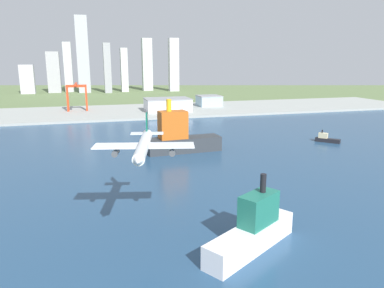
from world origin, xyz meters
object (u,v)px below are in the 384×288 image
Objects in this scene: ferry_boat at (253,230)px; tugboat_small at (326,139)px; airplane_landing at (144,146)px; container_barge at (180,137)px; warehouse_annex at (209,101)px; warehouse_main at (168,105)px; port_crane_red at (76,91)px.

tugboat_small is (135.81, 146.06, -4.67)m from ferry_boat.
ferry_boat is (35.97, -21.53, -28.76)m from airplane_landing.
tugboat_small is at bearing 35.94° from airplane_landing.
ferry_boat is 2.39× the size of tugboat_small.
tugboat_small is 0.32× the size of container_barge.
container_barge is (44.94, 125.54, -24.92)m from airplane_landing.
tugboat_small is (171.78, 124.53, -33.43)m from airplane_landing.
airplane_landing is 0.82× the size of container_barge.
container_barge reaches higher than ferry_boat.
warehouse_annex is (148.84, 368.80, -26.22)m from airplane_landing.
container_barge is at bearing -99.56° from warehouse_main.
airplane_landing reaches higher than ferry_boat.
airplane_landing reaches higher than tugboat_small.
container_barge is (-126.84, 1.01, 8.51)m from tugboat_small.
airplane_landing is at bearing -144.06° from tugboat_small.
port_crane_red is 119.02m from warehouse_main.
ferry_boat is 357.82m from warehouse_main.
ferry_boat is 406.33m from warehouse_annex.
ferry_boat is at bearing -97.06° from warehouse_main.
airplane_landing is 343.96m from warehouse_main.
warehouse_main is (113.53, -30.78, -18.15)m from port_crane_red.
tugboat_small is 316.78m from port_crane_red.
warehouse_annex is (112.87, 390.33, 2.55)m from ferry_boat.
container_barge is 210.95m from warehouse_main.
airplane_landing reaches higher than warehouse_main.
ferry_boat is at bearing -79.79° from port_crane_red.
airplane_landing is 1.08× the size of ferry_boat.
warehouse_main is (44.00, 355.09, 3.22)m from ferry_boat.
ferry_boat is 1.33× the size of warehouse_annex.
port_crane_red is at bearing 164.83° from warehouse_main.
tugboat_small is at bearing -49.43° from port_crane_red.
ferry_boat is 0.76× the size of container_barge.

